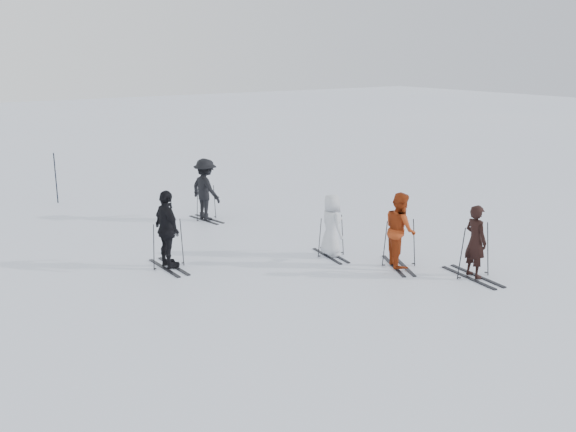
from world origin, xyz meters
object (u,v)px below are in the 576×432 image
object	(u,v)px
skier_uphill_left	(167,230)
piste_marker	(56,178)
skier_near_dark	(475,242)
skier_uphill_far	(206,190)
skier_grey	(331,226)
skier_red	(400,230)

from	to	relation	value
skier_uphill_left	piste_marker	xyz separation A→B (m)	(-0.43, 8.83, -0.08)
skier_near_dark	skier_uphill_far	distance (m)	8.94
skier_grey	skier_near_dark	bearing A→B (deg)	-142.07
piste_marker	skier_uphill_far	bearing A→B (deg)	-56.71
skier_uphill_left	skier_uphill_far	world-z (taller)	skier_uphill_far
skier_uphill_far	skier_uphill_left	bearing A→B (deg)	131.94
skier_red	piste_marker	bearing A→B (deg)	48.74
skier_red	skier_grey	xyz separation A→B (m)	(-0.92, 1.63, -0.12)
skier_red	skier_near_dark	bearing A→B (deg)	-125.38
skier_red	skier_uphill_left	distance (m)	5.82
skier_red	skier_grey	size ratio (longest dim) A/B	1.14
skier_uphill_left	skier_uphill_far	bearing A→B (deg)	-40.18
skier_red	skier_uphill_far	distance (m)	7.13
skier_near_dark	piste_marker	bearing A→B (deg)	31.48
skier_red	skier_uphill_left	world-z (taller)	skier_uphill_left
skier_uphill_far	piste_marker	size ratio (longest dim) A/B	1.09
skier_near_dark	skier_uphill_left	distance (m)	7.51
skier_grey	skier_uphill_left	xyz separation A→B (m)	(-3.98, 1.52, 0.16)
skier_near_dark	piste_marker	xyz separation A→B (m)	(-6.25, 13.58, 0.02)
skier_near_dark	skier_red	distance (m)	1.85
skier_red	skier_uphill_left	size ratio (longest dim) A/B	0.96
skier_grey	skier_uphill_far	bearing A→B (deg)	19.69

